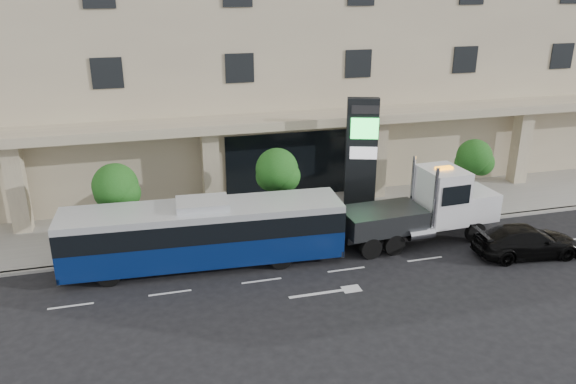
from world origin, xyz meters
name	(u,v)px	position (x,y,z in m)	size (l,w,h in m)	color
ground	(335,255)	(0.00, 0.00, 0.00)	(120.00, 120.00, 0.00)	black
sidewalk	(306,215)	(0.00, 5.00, 0.07)	(120.00, 6.00, 0.15)	gray
curb	(322,237)	(0.00, 2.00, 0.07)	(120.00, 0.30, 0.15)	gray
convention_center	(263,21)	(0.00, 15.42, 9.97)	(60.00, 17.60, 20.00)	tan
tree_left	(116,189)	(-9.97, 3.59, 3.11)	(2.27, 2.20, 4.22)	#422B19
tree_mid	(277,172)	(-1.97, 3.59, 3.26)	(2.28, 2.20, 4.38)	#422B19
tree_right	(474,159)	(9.53, 3.59, 3.04)	(2.10, 2.00, 4.04)	#422B19
city_bus	(204,232)	(-6.20, 0.72, 1.65)	(12.89, 3.38, 3.24)	black
tow_truck	(426,208)	(4.97, 0.49, 1.74)	(9.31, 2.73, 4.23)	#2D3033
black_sedan	(526,241)	(8.88, -2.37, 0.75)	(2.10, 5.16, 1.50)	black
signage_pylon	(361,159)	(2.75, 3.93, 3.53)	(1.76, 1.09, 6.66)	black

